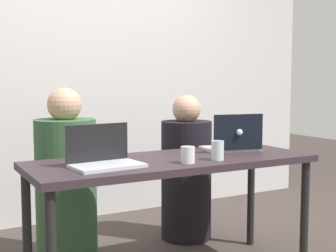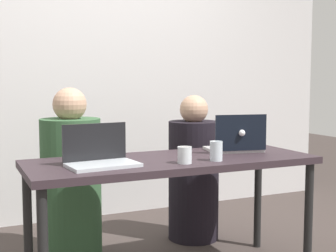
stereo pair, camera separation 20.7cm
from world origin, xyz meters
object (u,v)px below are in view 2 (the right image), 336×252
Objects in this scene: water_glass_center at (185,156)px; water_glass_right at (216,152)px; laptop_back_right at (236,143)px; person_on_right at (194,175)px; person_on_left at (71,183)px; laptop_front_left at (100,157)px.

water_glass_center is 0.20m from water_glass_right.
laptop_back_right is 0.37m from water_glass_right.
person_on_right is at bearing 71.27° from water_glass_right.
person_on_left reaches higher than water_glass_center.
person_on_left is 3.05× the size of laptop_back_right.
person_on_left reaches higher than laptop_front_left.
laptop_back_right is 4.06× the size of water_glass_center.
water_glass_right is (-0.28, -0.24, -0.00)m from laptop_back_right.
person_on_left is 1.06× the size of person_on_right.
person_on_left is 10.22× the size of water_glass_right.
water_glass_right is at bearing -16.69° from laptop_front_left.
water_glass_center is (0.43, -0.12, -0.01)m from laptop_front_left.
person_on_right is 0.62m from laptop_back_right.
water_glass_center is at bearing 37.51° from laptop_back_right.
water_glass_center is (-0.48, -0.24, -0.01)m from laptop_back_right.
laptop_back_right is at bearing 142.77° from person_on_left.
water_glass_right is (0.64, -0.78, 0.27)m from person_on_left.
person_on_left is at bearing 85.00° from laptop_front_left.
water_glass_right is (0.63, -0.12, 0.00)m from laptop_front_left.
person_on_left is 1.04m from water_glass_right.
water_glass_center is at bearing 112.54° from person_on_left.
laptop_back_right reaches higher than water_glass_right.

